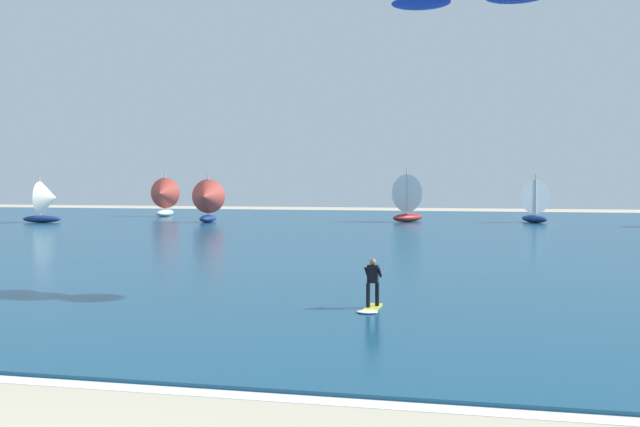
# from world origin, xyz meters

# --- Properties ---
(ocean) EXTENTS (160.00, 90.00, 0.10)m
(ocean) POSITION_xyz_m (0.00, 50.96, 0.05)
(ocean) COLOR navy
(ocean) RESTS_ON ground
(shoreline_foam) EXTENTS (91.21, 1.26, 0.01)m
(shoreline_foam) POSITION_xyz_m (1.21, 6.04, 0.01)
(shoreline_foam) COLOR white
(shoreline_foam) RESTS_ON ground
(kitesurfer) EXTENTS (0.72, 1.97, 1.67)m
(kitesurfer) POSITION_xyz_m (3.23, 15.71, 0.70)
(kitesurfer) COLOR yellow
(kitesurfer) RESTS_ON ocean
(sailboat_heeled_over) EXTENTS (4.13, 3.56, 4.70)m
(sailboat_heeled_over) POSITION_xyz_m (-36.58, 58.32, 2.25)
(sailboat_heeled_over) COLOR navy
(sailboat_heeled_over) RESTS_ON ocean
(sailboat_outermost) EXTENTS (3.80, 4.46, 5.18)m
(sailboat_outermost) POSITION_xyz_m (-30.60, 72.90, 2.47)
(sailboat_outermost) COLOR white
(sailboat_outermost) RESTS_ON ocean
(sailboat_far_left) EXTENTS (3.68, 4.30, 4.96)m
(sailboat_far_left) POSITION_xyz_m (-20.91, 62.29, 2.37)
(sailboat_far_left) COLOR navy
(sailboat_far_left) RESTS_ON ocean
(sailboat_near_shore) EXTENTS (4.50, 4.98, 5.53)m
(sailboat_near_shore) POSITION_xyz_m (-0.56, 68.61, 2.64)
(sailboat_near_shore) COLOR maroon
(sailboat_near_shore) RESTS_ON ocean
(sailboat_anchored_offshore) EXTENTS (3.93, 4.42, 4.92)m
(sailboat_anchored_offshore) POSITION_xyz_m (11.56, 69.70, 2.35)
(sailboat_anchored_offshore) COLOR navy
(sailboat_anchored_offshore) RESTS_ON ocean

